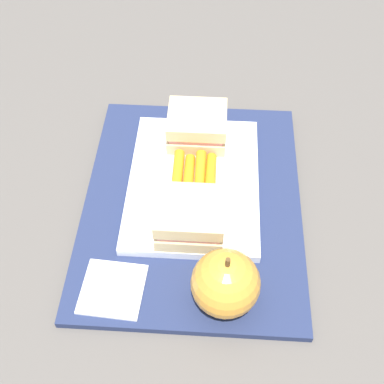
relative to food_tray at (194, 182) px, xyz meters
name	(u,v)px	position (x,y,z in m)	size (l,w,h in m)	color
ground_plane	(193,205)	(0.03, 0.00, -0.02)	(2.40, 2.40, 0.00)	#56514C
lunchbag_mat	(193,202)	(0.03, 0.00, -0.01)	(0.36, 0.28, 0.01)	navy
food_tray	(194,182)	(0.00, 0.00, 0.00)	(0.23, 0.17, 0.01)	white
sandwich_half_left	(197,126)	(-0.08, 0.00, 0.03)	(0.07, 0.08, 0.04)	#DBC189
sandwich_half_right	(190,217)	(0.08, 0.00, 0.03)	(0.07, 0.08, 0.04)	#DBC189
carrot_sticks_bundle	(194,176)	(0.00, 0.00, 0.01)	(0.08, 0.06, 0.02)	orange
apple	(226,283)	(0.16, 0.04, 0.03)	(0.08, 0.08, 0.09)	gold
paper_napkin	(113,289)	(0.16, -0.08, 0.00)	(0.07, 0.07, 0.00)	white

